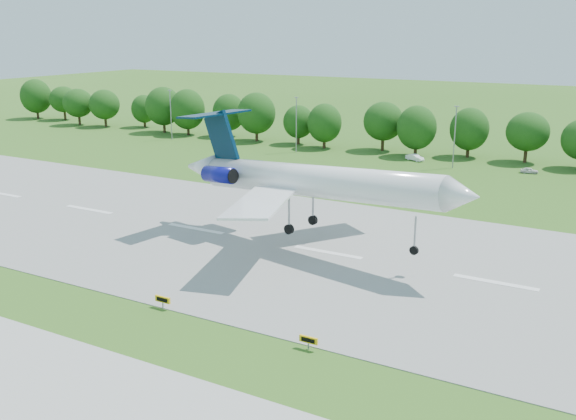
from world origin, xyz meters
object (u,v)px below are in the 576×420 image
object	(u,v)px
taxi_sign_left	(163,300)
service_vehicle_b	(529,170)
airliner	(302,179)
service_vehicle_a	(415,157)

from	to	relation	value
taxi_sign_left	service_vehicle_b	distance (m)	84.43
taxi_sign_left	airliner	bearing A→B (deg)	82.32
taxi_sign_left	service_vehicle_b	bearing A→B (deg)	76.24
taxi_sign_left	service_vehicle_a	xyz separation A→B (m)	(-1.71, 83.01, -0.25)
service_vehicle_a	airliner	bearing A→B (deg)	-151.68
airliner	service_vehicle_b	size ratio (longest dim) A/B	13.21
airliner	taxi_sign_left	distance (m)	24.35
service_vehicle_b	taxi_sign_left	bearing A→B (deg)	154.35
service_vehicle_a	service_vehicle_b	world-z (taller)	service_vehicle_a
airliner	service_vehicle_a	world-z (taller)	airliner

